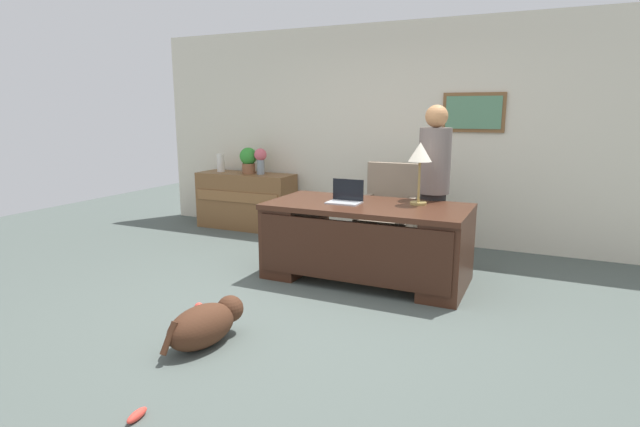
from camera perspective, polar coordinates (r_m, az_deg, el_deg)
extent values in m
plane|color=#4C5651|center=(4.34, -1.51, -10.49)|extent=(12.00, 12.00, 0.00)
cube|color=beige|center=(6.46, 8.83, 8.97)|extent=(7.00, 0.12, 2.70)
cube|color=brown|center=(6.19, 17.12, 10.96)|extent=(0.71, 0.03, 0.46)
cube|color=#568A66|center=(6.17, 17.10, 10.96)|extent=(0.63, 0.01, 0.38)
cube|color=#422316|center=(4.84, 5.42, 0.80)|extent=(1.93, 0.96, 0.05)
cube|color=#422316|center=(5.23, -2.77, -2.58)|extent=(0.36, 0.90, 0.70)
cube|color=#422316|center=(4.74, 14.33, -4.46)|extent=(0.36, 0.90, 0.70)
cube|color=#381E13|center=(4.51, 3.44, -4.44)|extent=(1.83, 0.04, 0.56)
cube|color=brown|center=(7.12, -8.41, 1.44)|extent=(1.39, 0.48, 0.78)
cube|color=brown|center=(6.90, -9.56, 1.87)|extent=(1.29, 0.02, 0.14)
cube|color=gray|center=(5.71, 7.56, -1.27)|extent=(0.60, 0.58, 0.18)
cylinder|color=black|center=(5.76, 7.50, -3.50)|extent=(0.10, 0.10, 0.28)
cylinder|color=black|center=(5.79, 7.47, -4.60)|extent=(0.52, 0.52, 0.05)
cube|color=gray|center=(5.86, 8.37, 2.88)|extent=(0.60, 0.12, 0.59)
cube|color=gray|center=(5.75, 5.14, 0.91)|extent=(0.08, 0.50, 0.22)
cube|color=gray|center=(5.60, 10.16, 0.48)|extent=(0.08, 0.50, 0.22)
cylinder|color=#262323|center=(5.30, 12.59, -2.04)|extent=(0.26, 0.26, 0.81)
cylinder|color=slate|center=(5.18, 12.95, 5.88)|extent=(0.32, 0.32, 0.66)
sphere|color=tan|center=(5.16, 13.18, 10.76)|extent=(0.22, 0.22, 0.22)
ellipsoid|color=#472819|center=(3.69, -13.36, -12.44)|extent=(0.40, 0.60, 0.30)
sphere|color=#472819|center=(3.85, -10.22, -10.64)|extent=(0.20, 0.20, 0.20)
cylinder|color=#472819|center=(3.53, -16.87, -13.46)|extent=(0.07, 0.15, 0.21)
cube|color=#B2B5BA|center=(4.85, 2.76, 1.25)|extent=(0.32, 0.22, 0.01)
cube|color=black|center=(4.93, 3.23, 2.73)|extent=(0.32, 0.01, 0.21)
cylinder|color=#9E8447|center=(4.89, 11.14, 1.16)|extent=(0.16, 0.16, 0.02)
cylinder|color=#9E8447|center=(4.85, 11.24, 3.56)|extent=(0.02, 0.02, 0.39)
cone|color=silver|center=(4.82, 11.37, 6.91)|extent=(0.22, 0.22, 0.18)
cylinder|color=gray|center=(6.92, -6.79, 5.29)|extent=(0.10, 0.10, 0.20)
sphere|color=#D75D6B|center=(6.90, -6.82, 6.68)|extent=(0.17, 0.17, 0.17)
cylinder|color=silver|center=(7.28, -11.27, 5.69)|extent=(0.11, 0.11, 0.26)
cylinder|color=brown|center=(7.02, -8.14, 5.11)|extent=(0.18, 0.18, 0.14)
sphere|color=green|center=(7.00, -8.18, 6.49)|extent=(0.24, 0.24, 0.24)
sphere|color=#E53F33|center=(4.33, -13.64, -10.36)|extent=(0.08, 0.08, 0.08)
ellipsoid|color=#E53F33|center=(3.07, -20.16, -20.79)|extent=(0.06, 0.15, 0.05)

